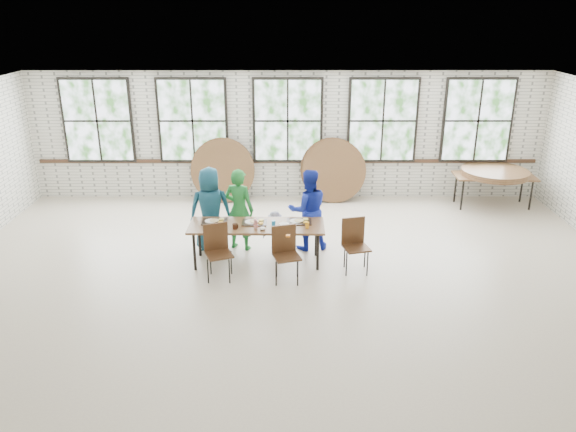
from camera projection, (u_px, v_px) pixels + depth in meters
name	position (u px, v px, depth m)	size (l,w,h in m)	color
room	(288.00, 123.00, 12.98)	(12.00, 12.00, 12.00)	beige
dining_table	(257.00, 227.00, 9.97)	(2.41, 0.83, 0.74)	brown
chair_near_left	(217.00, 247.00, 9.51)	(0.54, 0.53, 0.95)	#462B17
chair_near_right	(285.00, 249.00, 9.43)	(0.51, 0.50, 0.95)	#462B17
chair_spare	(355.00, 240.00, 9.77)	(0.51, 0.50, 0.95)	#462B17
adult_teal	(210.00, 209.00, 10.54)	(0.78, 0.51, 1.60)	navy
adult_green	(239.00, 209.00, 10.54)	(0.58, 0.38, 1.58)	#207830
toddler	(275.00, 230.00, 10.69)	(0.48, 0.28, 0.75)	#15133C
adult_blue	(308.00, 210.00, 10.55)	(0.76, 0.59, 1.57)	#1728A1
storage_table	(494.00, 178.00, 12.82)	(1.82, 0.81, 0.74)	brown
tabletop_clutter	(265.00, 224.00, 9.93)	(1.96, 0.58, 0.11)	black
round_tops_stacked	(495.00, 173.00, 12.78)	(1.50, 1.50, 0.13)	brown
round_tops_leaning	(278.00, 170.00, 13.19)	(4.12, 0.44, 1.50)	brown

